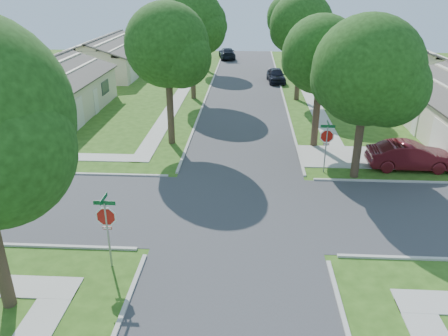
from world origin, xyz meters
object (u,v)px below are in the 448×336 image
tree_e_mid (302,28)px  car_curb_west (227,53)px  tree_w_near (168,49)px  stop_sign_ne (327,138)px  tree_w_far (207,23)px  house_nw_near (43,96)px  tree_e_far (289,19)px  tree_w_mid (192,24)px  tree_ne_corner (368,76)px  car_driveway (410,156)px  tree_e_near (322,58)px  car_curb_east (276,75)px  house_ne_far (398,68)px  house_nw_far (108,60)px  stop_sign_sw (106,220)px

tree_e_mid → car_curb_west: size_ratio=1.84×
tree_w_near → car_curb_west: (1.89, 33.99, -5.39)m
car_curb_west → stop_sign_ne: bearing=93.0°
tree_w_far → house_nw_near: (-11.34, -19.01, -3.99)m
tree_e_far → house_nw_near: size_ratio=0.64×
tree_w_near → house_nw_near: bearing=152.2°
tree_w_mid → tree_ne_corner: tree_w_mid is taller
tree_e_mid → house_nw_near: 22.12m
house_nw_near → car_driveway: bearing=-20.3°
tree_e_near → stop_sign_ne: bearing=-90.7°
car_driveway → car_curb_east: 23.69m
tree_e_near → tree_w_far: bearing=110.6°
stop_sign_ne → car_curb_east: size_ratio=0.70×
stop_sign_ne → tree_ne_corner: bearing=-16.6°
tree_e_mid → house_ne_far: size_ratio=0.68×
tree_ne_corner → house_ne_far: tree_ne_corner is taller
stop_sign_ne → car_curb_east: bearing=93.6°
house_nw_far → car_curb_west: bearing=39.7°
tree_e_far → house_nw_near: bearing=-137.5°
tree_ne_corner → house_nw_near: (-22.35, 10.79, -4.08)m
tree_e_mid → car_curb_west: (-7.52, 21.99, -5.52)m
tree_w_mid → stop_sign_sw: bearing=-90.1°
tree_w_far → house_nw_far: bearing=-170.0°
house_ne_far → tree_w_mid: bearing=-158.8°
house_ne_far → tree_w_near: bearing=-135.9°
car_curb_west → tree_w_near: bearing=78.8°
car_driveway → tree_w_mid: bearing=43.4°
tree_e_near → tree_w_near: tree_w_near is taller
tree_e_far → stop_sign_ne: bearing=-90.1°
tree_w_near → tree_w_mid: 12.01m
stop_sign_ne → tree_w_mid: bearing=119.8°
tree_e_far → car_curb_west: size_ratio=1.74×
tree_w_near → house_nw_near: 13.63m
stop_sign_ne → house_nw_far: bearing=127.2°
tree_ne_corner → car_curb_west: (-9.12, 38.79, -4.86)m
tree_w_far → house_nw_far: 12.19m
stop_sign_sw → tree_ne_corner: size_ratio=0.34×
tree_w_far → car_driveway: (14.33, -28.51, -4.72)m
tree_e_near → house_nw_far: 31.24m
tree_e_near → tree_w_mid: bearing=128.0°
tree_w_mid → house_ne_far: tree_w_mid is taller
tree_w_far → house_nw_near: tree_w_far is taller
stop_sign_ne → house_ne_far: 26.80m
stop_sign_ne → tree_w_far: tree_w_far is taller
tree_w_mid → house_nw_near: size_ratio=0.70×
house_nw_far → tree_w_near: bearing=-63.7°
tree_w_near → car_curb_west: bearing=86.8°
house_ne_far → tree_e_near: bearing=-119.3°
stop_sign_sw → car_driveway: 17.68m
house_nw_far → stop_sign_ne: bearing=-52.8°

